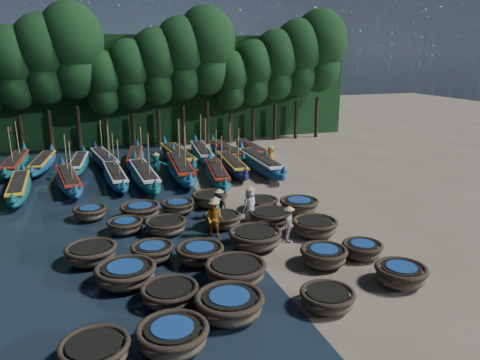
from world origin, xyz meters
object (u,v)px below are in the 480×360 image
object	(u,v)px
fisherman_2	(215,219)
fisherman_6	(271,157)
coracle_21	(140,211)
long_boat_8	(260,163)
coracle_2	(229,305)
coracle_10	(91,253)
long_boat_15	(202,153)
fisherman_0	(250,204)
long_boat_1	(19,188)
long_boat_11	(79,164)
coracle_5	(126,274)
long_boat_6	(217,174)
fisherman_1	(215,212)
coracle_14	(315,226)
fisherman_4	(289,224)
coracle_9	(362,249)
long_boat_2	(69,180)
fisherman_3	(219,204)
coracle_4	(401,274)
coracle_19	(299,205)
coracle_22	(178,206)
long_boat_5	(181,168)
long_boat_7	(232,165)
fisherman_5	(157,165)
long_boat_12	(105,159)
coracle_18	(270,216)
coracle_3	(327,298)
long_boat_9	(16,164)
coracle_20	(90,212)
coracle_13	(255,238)
long_boat_3	(116,176)
long_boat_10	(43,163)
coracle_16	(166,226)
long_boat_17	(251,149)
coracle_8	(324,256)
coracle_7	(236,271)
long_boat_14	(178,156)
long_boat_16	(226,152)
long_boat_13	(135,158)
long_boat_4	(144,176)
coracle_23	(210,199)
coracle_1	(173,336)
coracle_24	(262,203)

from	to	relation	value
fisherman_2	fisherman_6	bearing A→B (deg)	94.20
coracle_21	long_boat_8	world-z (taller)	long_boat_8
coracle_2	coracle_10	distance (m)	7.20
long_boat_15	fisherman_0	distance (m)	14.85
long_boat_1	long_boat_11	distance (m)	6.54
coracle_5	fisherman_6	world-z (taller)	fisherman_6
long_boat_6	fisherman_1	xyz separation A→B (m)	(-2.57, -8.63, 0.39)
coracle_14	fisherman_6	world-z (taller)	fisherman_6
long_boat_6	fisherman_4	bearing A→B (deg)	-80.27
coracle_9	long_boat_2	xyz separation A→B (m)	(-12.00, 15.25, 0.13)
long_boat_15	fisherman_3	distance (m)	14.20
coracle_4	coracle_19	world-z (taller)	coracle_4
coracle_4	coracle_22	world-z (taller)	coracle_4
long_boat_5	long_boat_7	bearing A→B (deg)	5.95
coracle_21	fisherman_5	bearing A→B (deg)	74.92
coracle_10	long_boat_12	xyz separation A→B (m)	(1.53, 17.42, 0.10)
coracle_18	coracle_3	bearing A→B (deg)	-98.71
long_boat_9	coracle_20	bearing A→B (deg)	-65.40
coracle_3	long_boat_5	bearing A→B (deg)	93.50
coracle_21	long_boat_11	world-z (taller)	long_boat_11
coracle_13	long_boat_3	xyz separation A→B (m)	(-5.10, 12.85, 0.04)
long_boat_7	fisherman_3	xyz separation A→B (m)	(-3.69, -9.21, 0.28)
coracle_21	fisherman_5	xyz separation A→B (m)	(2.16, 8.03, 0.44)
coracle_19	fisherman_6	size ratio (longest dim) A/B	1.23
long_boat_6	coracle_19	bearing A→B (deg)	-63.52
coracle_2	long_boat_8	bearing A→B (deg)	65.86
long_boat_1	long_boat_8	world-z (taller)	long_boat_8
long_boat_7	fisherman_2	distance (m)	12.42
coracle_2	long_boat_10	bearing A→B (deg)	106.67
long_boat_10	coracle_19	bearing A→B (deg)	-39.49
coracle_16	long_boat_17	size ratio (longest dim) A/B	0.29
coracle_8	fisherman_4	xyz separation A→B (m)	(-0.32, 2.77, 0.45)
coracle_7	long_boat_6	bearing A→B (deg)	76.66
long_boat_14	coracle_22	bearing A→B (deg)	-105.05
coracle_20	long_boat_16	size ratio (longest dim) A/B	0.22
coracle_10	long_boat_14	distance (m)	17.86
long_boat_3	long_boat_13	size ratio (longest dim) A/B	1.01
coracle_14	long_boat_4	distance (m)	13.44
coracle_7	coracle_20	bearing A→B (deg)	119.19
coracle_23	long_boat_1	size ratio (longest dim) A/B	0.27
coracle_8	long_boat_16	xyz separation A→B (m)	(2.15, 20.45, 0.10)
long_boat_3	fisherman_2	size ratio (longest dim) A/B	3.81
coracle_13	long_boat_8	distance (m)	13.89
coracle_5	long_boat_7	world-z (taller)	long_boat_7
long_boat_10	fisherman_1	distance (m)	18.20
long_boat_8	coracle_19	bearing A→B (deg)	-97.45
coracle_1	coracle_18	size ratio (longest dim) A/B	0.89
coracle_24	fisherman_4	world-z (taller)	fisherman_4
coracle_23	fisherman_2	size ratio (longest dim) A/B	1.03
long_boat_8	coracle_5	bearing A→B (deg)	-126.92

